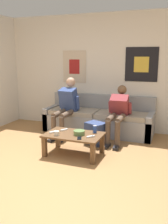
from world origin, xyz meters
TOP-DOWN VIEW (x-y plane):
  - ground_plane at (0.00, 0.00)m, footprint 18.00×18.00m
  - wall_back at (0.00, 2.66)m, footprint 10.00×0.07m
  - couch at (0.14, 2.29)m, footprint 2.34×0.75m
  - coffee_table at (0.15, 0.91)m, footprint 0.96×0.61m
  - person_seated_adult at (-0.44, 1.89)m, footprint 0.47×0.94m
  - person_seated_teen at (0.66, 1.91)m, footprint 0.47×0.98m
  - backpack at (0.32, 1.54)m, footprint 0.43×0.40m
  - ceramic_bowl at (0.25, 0.91)m, footprint 0.19×0.19m
  - pillar_candle at (-0.09, 0.75)m, footprint 0.09×0.09m
  - drink_can_blue at (0.46, 1.11)m, footprint 0.07×0.07m
  - game_controller_near_left at (-0.21, 0.86)m, footprint 0.09×0.14m
  - game_controller_near_right at (0.47, 0.85)m, footprint 0.12×0.13m
  - game_controller_far_center at (-0.09, 1.04)m, footprint 0.10×0.14m
  - cell_phone at (0.33, 0.73)m, footprint 0.11×0.15m

SIDE VIEW (x-z plane):
  - ground_plane at x=0.00m, z-range 0.00..0.00m
  - backpack at x=0.32m, z-range -0.01..0.41m
  - couch at x=0.14m, z-range -0.12..0.67m
  - coffee_table at x=0.15m, z-range 0.12..0.48m
  - cell_phone at x=0.33m, z-range 0.36..0.38m
  - game_controller_near_left at x=-0.21m, z-range 0.36..0.39m
  - game_controller_near_right at x=0.47m, z-range 0.36..0.39m
  - game_controller_far_center at x=-0.09m, z-range 0.36..0.39m
  - pillar_candle at x=-0.09m, z-range 0.36..0.44m
  - ceramic_bowl at x=0.25m, z-range 0.37..0.44m
  - drink_can_blue at x=0.46m, z-range 0.36..0.49m
  - person_seated_teen at x=0.66m, z-range 0.05..1.12m
  - person_seated_adult at x=-0.44m, z-range 0.05..1.24m
  - wall_back at x=0.00m, z-range 0.00..2.55m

